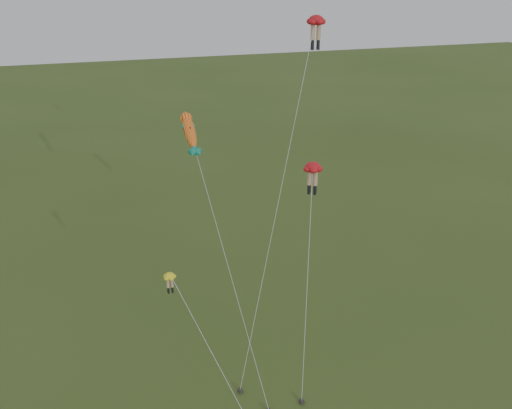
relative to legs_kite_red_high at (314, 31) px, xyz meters
name	(u,v)px	position (x,y,z in m)	size (l,w,h in m)	color
ground	(274,390)	(-5.24, -7.29, -21.74)	(300.00, 300.00, 0.00)	#374C1B
legs_kite_red_high	(314,31)	(0.00, 0.00, 0.00)	(8.42, 7.85, 22.76)	red
legs_kite_red_mid	(313,174)	(-1.52, -3.89, -8.34)	(3.55, 6.29, 14.18)	red
legs_kite_yellow	(177,291)	(-11.07, -6.49, -13.57)	(4.23, 6.18, 9.19)	yellow
fish_kite	(190,131)	(-7.82, 3.22, -6.81)	(2.13, 14.30, 16.36)	#FFAB20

